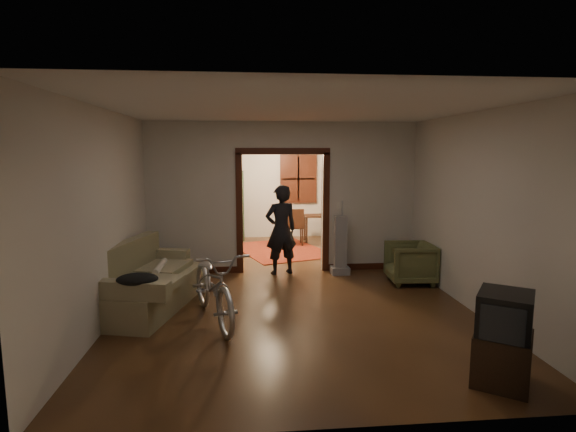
{
  "coord_description": "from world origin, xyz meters",
  "views": [
    {
      "loc": [
        -0.69,
        -7.58,
        2.23
      ],
      "look_at": [
        0.0,
        -0.3,
        1.2
      ],
      "focal_mm": 28.0,
      "sensor_mm": 36.0,
      "label": 1
    }
  ],
  "objects": [
    {
      "name": "floor",
      "position": [
        0.0,
        0.0,
        0.0
      ],
      "size": [
        5.0,
        8.5,
        0.01
      ],
      "primitive_type": "cube",
      "color": "#362011",
      "rests_on": "ground"
    },
    {
      "name": "ceiling",
      "position": [
        0.0,
        0.0,
        2.8
      ],
      "size": [
        5.0,
        8.5,
        0.01
      ],
      "primitive_type": "cube",
      "color": "white",
      "rests_on": "floor"
    },
    {
      "name": "wall_back",
      "position": [
        0.0,
        4.25,
        1.4
      ],
      "size": [
        5.0,
        0.02,
        2.8
      ],
      "primitive_type": "cube",
      "color": "beige",
      "rests_on": "floor"
    },
    {
      "name": "wall_left",
      "position": [
        -2.5,
        0.0,
        1.4
      ],
      "size": [
        0.02,
        8.5,
        2.8
      ],
      "primitive_type": "cube",
      "color": "beige",
      "rests_on": "floor"
    },
    {
      "name": "wall_right",
      "position": [
        2.5,
        0.0,
        1.4
      ],
      "size": [
        0.02,
        8.5,
        2.8
      ],
      "primitive_type": "cube",
      "color": "beige",
      "rests_on": "floor"
    },
    {
      "name": "partition_wall",
      "position": [
        0.0,
        0.75,
        1.4
      ],
      "size": [
        5.0,
        0.14,
        2.8
      ],
      "primitive_type": "cube",
      "color": "beige",
      "rests_on": "floor"
    },
    {
      "name": "door_casing",
      "position": [
        0.0,
        0.75,
        1.1
      ],
      "size": [
        1.74,
        0.2,
        2.32
      ],
      "primitive_type": "cube",
      "color": "#36160C",
      "rests_on": "floor"
    },
    {
      "name": "far_window",
      "position": [
        0.7,
        4.21,
        1.55
      ],
      "size": [
        0.98,
        0.06,
        1.28
      ],
      "primitive_type": "cube",
      "color": "black",
      "rests_on": "wall_back"
    },
    {
      "name": "chandelier",
      "position": [
        0.0,
        2.5,
        2.35
      ],
      "size": [
        0.24,
        0.24,
        0.24
      ],
      "primitive_type": "sphere",
      "color": "#FFE0A5",
      "rests_on": "ceiling"
    },
    {
      "name": "light_switch",
      "position": [
        1.05,
        0.68,
        1.25
      ],
      "size": [
        0.08,
        0.01,
        0.12
      ],
      "primitive_type": "cube",
      "color": "silver",
      "rests_on": "partition_wall"
    },
    {
      "name": "sofa",
      "position": [
        -2.09,
        -1.13,
        0.48
      ],
      "size": [
        1.41,
        2.24,
        0.96
      ],
      "primitive_type": "cube",
      "rotation": [
        0.0,
        0.0,
        -0.24
      ],
      "color": "#797450",
      "rests_on": "floor"
    },
    {
      "name": "rolled_paper",
      "position": [
        -1.99,
        -0.83,
        0.53
      ],
      "size": [
        0.09,
        0.75,
        0.09
      ],
      "primitive_type": "cylinder",
      "rotation": [
        1.57,
        0.0,
        0.0
      ],
      "color": "beige",
      "rests_on": "sofa"
    },
    {
      "name": "jacket",
      "position": [
        -2.04,
        -2.04,
        0.68
      ],
      "size": [
        0.51,
        0.38,
        0.15
      ],
      "primitive_type": "ellipsoid",
      "color": "black",
      "rests_on": "sofa"
    },
    {
      "name": "bicycle",
      "position": [
        -1.12,
        -1.77,
        0.5
      ],
      "size": [
        1.21,
        2.01,
        1.0
      ],
      "primitive_type": "imported",
      "rotation": [
        0.0,
        0.0,
        0.31
      ],
      "color": "silver",
      "rests_on": "floor"
    },
    {
      "name": "armchair",
      "position": [
        2.12,
        -0.26,
        0.35
      ],
      "size": [
        0.82,
        0.8,
        0.7
      ],
      "primitive_type": "imported",
      "rotation": [
        0.0,
        0.0,
        -1.64
      ],
      "color": "#555C33",
      "rests_on": "floor"
    },
    {
      "name": "tv_stand",
      "position": [
        1.77,
        -3.67,
        0.25
      ],
      "size": [
        0.73,
        0.74,
        0.5
      ],
      "primitive_type": "cube",
      "rotation": [
        0.0,
        0.0,
        0.95
      ],
      "color": "black",
      "rests_on": "floor"
    },
    {
      "name": "crt_tv",
      "position": [
        1.77,
        -3.67,
        0.68
      ],
      "size": [
        0.69,
        0.71,
        0.46
      ],
      "primitive_type": "cube",
      "rotation": [
        0.0,
        0.0,
        0.95
      ],
      "color": "black",
      "rests_on": "tv_stand"
    },
    {
      "name": "vacuum",
      "position": [
        1.04,
        0.4,
        0.55
      ],
      "size": [
        0.35,
        0.29,
        1.09
      ],
      "primitive_type": "cube",
      "rotation": [
        0.0,
        0.0,
        0.07
      ],
      "color": "gray",
      "rests_on": "floor"
    },
    {
      "name": "person",
      "position": [
        -0.05,
        0.53,
        0.83
      ],
      "size": [
        0.69,
        0.55,
        1.65
      ],
      "primitive_type": "imported",
      "rotation": [
        0.0,
        0.0,
        3.44
      ],
      "color": "black",
      "rests_on": "floor"
    },
    {
      "name": "oriental_rug",
      "position": [
        0.11,
        2.54,
        0.01
      ],
      "size": [
        2.44,
        2.78,
        0.02
      ],
      "primitive_type": "cube",
      "rotation": [
        0.0,
        0.0,
        0.34
      ],
      "color": "maroon",
      "rests_on": "floor"
    },
    {
      "name": "locker",
      "position": [
        -1.24,
        3.66,
        0.89
      ],
      "size": [
        1.01,
        0.76,
        1.79
      ],
      "primitive_type": "cube",
      "rotation": [
        0.0,
        0.0,
        -0.33
      ],
      "color": "#1D311E",
      "rests_on": "floor"
    },
    {
      "name": "globe",
      "position": [
        -1.24,
        3.66,
        1.94
      ],
      "size": [
        0.26,
        0.26,
        0.26
      ],
      "primitive_type": "sphere",
      "color": "#1E5972",
      "rests_on": "locker"
    },
    {
      "name": "desk",
      "position": [
        1.22,
        3.53,
        0.33
      ],
      "size": [
        0.93,
        0.55,
        0.67
      ],
      "primitive_type": "cube",
      "rotation": [
        0.0,
        0.0,
        -0.05
      ],
      "color": "black",
      "rests_on": "floor"
    },
    {
      "name": "desk_chair",
      "position": [
        0.48,
        3.1,
        0.45
      ],
      "size": [
        0.45,
        0.45,
        0.91
      ],
      "primitive_type": "cube",
      "rotation": [
        0.0,
        0.0,
        -0.12
      ],
      "color": "black",
      "rests_on": "floor"
    }
  ]
}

